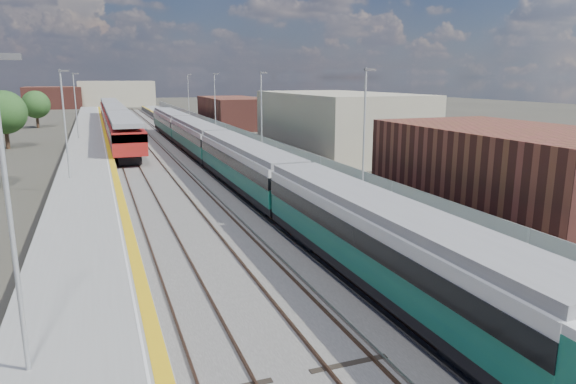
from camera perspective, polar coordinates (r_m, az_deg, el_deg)
ground at (r=55.95m, az=-11.90°, el=4.14°), size 320.00×320.00×0.00m
ballast_bed at (r=58.12m, az=-14.48°, el=4.35°), size 10.50×155.00×0.06m
tracks at (r=59.82m, az=-14.09°, el=4.67°), size 8.96×160.00×0.17m
platform_right at (r=59.29m, az=-7.23°, el=5.30°), size 4.70×155.00×8.52m
platform_left at (r=57.74m, az=-21.23°, el=4.33°), size 4.30×155.00×8.52m
buildings at (r=143.73m, az=-25.10°, el=12.54°), size 72.00×185.50×40.00m
green_train at (r=44.98m, az=-7.90°, el=4.93°), size 2.66×74.26×2.93m
red_train at (r=78.17m, az=-18.65°, el=7.79°), size 3.08×62.43×3.89m
tree_b at (r=66.38m, az=-29.01°, el=7.75°), size 4.87×4.87×6.60m
tree_c at (r=92.53m, az=-26.22°, el=8.71°), size 4.39×4.39×5.94m
tree_d at (r=71.31m, az=6.08°, el=9.12°), size 4.38×4.38×5.93m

